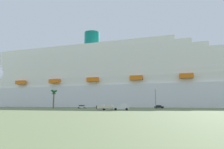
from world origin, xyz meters
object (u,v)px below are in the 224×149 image
pickup_truck (122,107)px  street_lamp (155,96)px  cruise_ship (138,82)px  small_boat_on_trailer (107,107)px  palm_tree (54,94)px  parked_car_black_coupe (159,107)px  parked_car_white_van (82,107)px

pickup_truck → street_lamp: bearing=54.5°
pickup_truck → street_lamp: size_ratio=0.70×
cruise_ship → pickup_truck: (8.01, -75.52, -17.39)m
small_boat_on_trailer → street_lamp: size_ratio=0.85×
palm_tree → street_lamp: size_ratio=1.05×
parked_car_black_coupe → small_boat_on_trailer: bearing=-111.4°
parked_car_black_coupe → parked_car_white_van: (-37.86, -9.36, 0.00)m
pickup_truck → cruise_ship: bearing=96.1°
pickup_truck → street_lamp: (10.13, 14.19, 4.42)m
pickup_truck → palm_tree: size_ratio=0.66×
pickup_truck → street_lamp: 17.99m
street_lamp → parked_car_black_coupe: street_lamp is taller
pickup_truck → small_boat_on_trailer: 5.06m
street_lamp → parked_car_black_coupe: (-0.53, 21.63, -4.63)m
palm_tree → parked_car_black_coupe: (47.69, 19.96, -6.19)m
pickup_truck → small_boat_on_trailer: bearing=-166.7°
cruise_ship → parked_car_black_coupe: size_ratio=66.16×
cruise_ship → street_lamp: bearing=-73.5°
parked_car_black_coupe → parked_car_white_van: 39.00m
parked_car_white_van → street_lamp: bearing=-17.7°
cruise_ship → small_boat_on_trailer: (3.09, -76.68, -17.47)m
parked_car_white_van → small_boat_on_trailer: bearing=-49.8°
palm_tree → parked_car_white_van: size_ratio=1.90×
parked_car_white_van → parked_car_black_coupe: bearing=13.9°
small_boat_on_trailer → parked_car_white_van: small_boat_on_trailer is taller
cruise_ship → street_lamp: (18.14, -61.33, -12.97)m
cruise_ship → parked_car_black_coupe: cruise_ship is taller
parked_car_black_coupe → parked_car_white_van: same height
street_lamp → parked_car_white_van: 40.57m
palm_tree → parked_car_white_van: bearing=47.2°
cruise_ship → small_boat_on_trailer: bearing=-87.7°
cruise_ship → palm_tree: cruise_ship is taller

